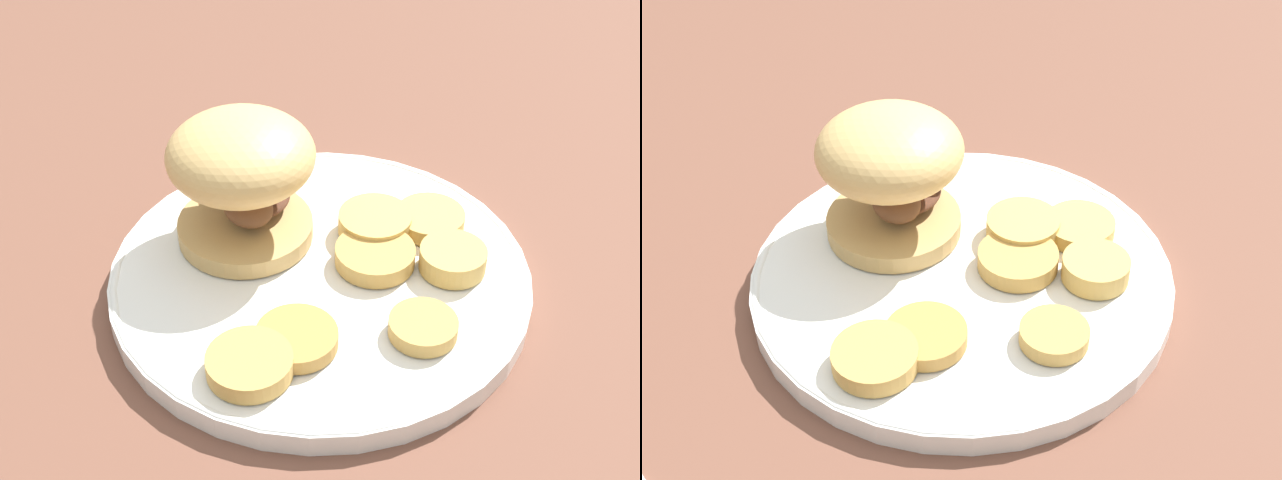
% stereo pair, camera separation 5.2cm
% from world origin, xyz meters
% --- Properties ---
extents(ground_plane, '(4.00, 4.00, 0.00)m').
position_xyz_m(ground_plane, '(0.00, 0.00, 0.00)').
color(ground_plane, brown).
extents(dinner_plate, '(0.29, 0.29, 0.02)m').
position_xyz_m(dinner_plate, '(0.00, 0.00, 0.01)').
color(dinner_plate, white).
rests_on(dinner_plate, ground_plane).
extents(sandwich, '(0.10, 0.11, 0.10)m').
position_xyz_m(sandwich, '(-0.04, 0.05, 0.07)').
color(sandwich, tan).
rests_on(sandwich, dinner_plate).
extents(potato_round_0, '(0.04, 0.04, 0.01)m').
position_xyz_m(potato_round_0, '(0.04, -0.08, 0.02)').
color(potato_round_0, tan).
rests_on(potato_round_0, dinner_plate).
extents(potato_round_1, '(0.05, 0.05, 0.01)m').
position_xyz_m(potato_round_1, '(-0.07, -0.08, 0.02)').
color(potato_round_1, tan).
rests_on(potato_round_1, dinner_plate).
extents(potato_round_2, '(0.05, 0.05, 0.01)m').
position_xyz_m(potato_round_2, '(0.09, 0.02, 0.02)').
color(potato_round_2, tan).
rests_on(potato_round_2, dinner_plate).
extents(potato_round_3, '(0.06, 0.06, 0.01)m').
position_xyz_m(potato_round_3, '(0.04, -0.01, 0.02)').
color(potato_round_3, tan).
rests_on(potato_round_3, dinner_plate).
extents(potato_round_4, '(0.05, 0.05, 0.01)m').
position_xyz_m(potato_round_4, '(-0.04, -0.06, 0.02)').
color(potato_round_4, '#BC8942').
rests_on(potato_round_4, dinner_plate).
extents(potato_round_5, '(0.05, 0.05, 0.02)m').
position_xyz_m(potato_round_5, '(0.05, 0.02, 0.03)').
color(potato_round_5, tan).
rests_on(potato_round_5, dinner_plate).
extents(potato_round_6, '(0.05, 0.05, 0.02)m').
position_xyz_m(potato_round_6, '(0.09, -0.03, 0.03)').
color(potato_round_6, tan).
rests_on(potato_round_6, dinner_plate).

